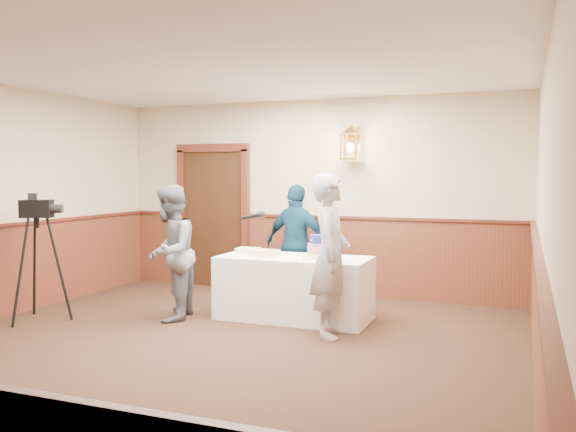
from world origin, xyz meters
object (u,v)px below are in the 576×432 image
tiered_cake (316,249)px  tv_camera_rig (38,267)px  interviewer (170,253)px  display_table (294,288)px  assistant_p (297,244)px  sheet_cake_green (248,250)px  baker (330,255)px  sheet_cake_yellow (264,253)px

tiered_cake → tv_camera_rig: bearing=-160.0°
interviewer → tiered_cake: bearing=91.7°
display_table → assistant_p: (-0.29, 0.87, 0.42)m
sheet_cake_green → tiered_cake: bearing=-11.5°
sheet_cake_green → baker: size_ratio=0.15×
sheet_cake_yellow → sheet_cake_green: size_ratio=1.24×
tiered_cake → baker: size_ratio=0.16×
sheet_cake_yellow → baker: 1.16m
baker → assistant_p: baker is taller
assistant_p → tv_camera_rig: size_ratio=1.11×
sheet_cake_yellow → interviewer: bearing=-151.1°
display_table → sheet_cake_green: size_ratio=6.76×
sheet_cake_green → interviewer: interviewer is taller
sheet_cake_green → tv_camera_rig: tv_camera_rig is taller
tiered_cake → assistant_p: 1.10m
interviewer → tv_camera_rig: size_ratio=1.12×
display_table → interviewer: size_ratio=1.12×
sheet_cake_green → tv_camera_rig: 2.49m
display_table → baker: 0.99m
tiered_cake → baker: bearing=-57.6°
tiered_cake → sheet_cake_yellow: 0.68m
interviewer → tv_camera_rig: 1.56m
tiered_cake → sheet_cake_green: bearing=168.5°
baker → assistant_p: 1.72m
display_table → sheet_cake_yellow: (-0.38, -0.03, 0.41)m
sheet_cake_green → baker: bearing=-28.9°
display_table → tv_camera_rig: tv_camera_rig is taller
sheet_cake_yellow → tv_camera_rig: bearing=-154.5°
display_table → baker: size_ratio=1.03×
sheet_cake_yellow → sheet_cake_green: sheet_cake_yellow is taller
tiered_cake → tv_camera_rig: tv_camera_rig is taller
interviewer → sheet_cake_green: bearing=120.5°
assistant_p → tv_camera_rig: assistant_p is taller
sheet_cake_yellow → baker: size_ratio=0.19×
display_table → tv_camera_rig: (-2.78, -1.18, 0.27)m
tiered_cake → sheet_cake_green: size_ratio=1.08×
baker → assistant_p: bearing=21.4°
tiered_cake → tv_camera_rig: 3.29m
assistant_p → tiered_cake: bearing=132.4°
sheet_cake_green → assistant_p: assistant_p is taller
display_table → sheet_cake_green: (-0.67, 0.14, 0.41)m
sheet_cake_green → assistant_p: size_ratio=0.17×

